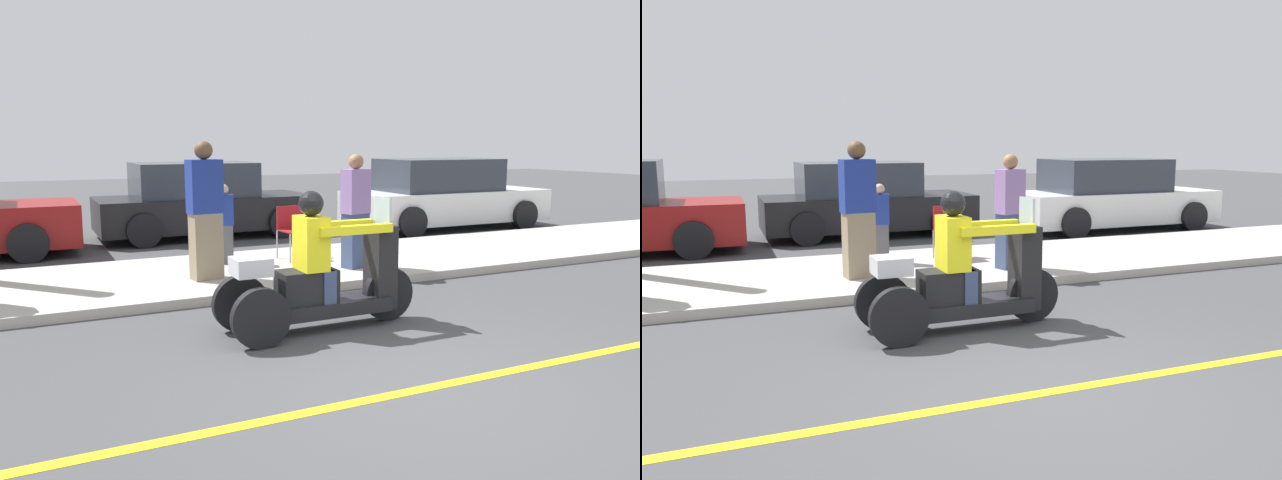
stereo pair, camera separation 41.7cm
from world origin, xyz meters
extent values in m
plane|color=#424244|center=(0.00, 0.00, 0.00)|extent=(60.00, 60.00, 0.00)
cube|color=gold|center=(-0.10, 0.00, 0.00)|extent=(24.00, 0.12, 0.01)
cube|color=#B2ADA3|center=(0.00, 4.60, 0.06)|extent=(28.00, 2.80, 0.12)
cylinder|color=black|center=(0.73, 1.80, 0.29)|extent=(0.59, 0.10, 0.59)
cylinder|color=black|center=(-0.86, 1.49, 0.29)|extent=(0.59, 0.10, 0.59)
cylinder|color=black|center=(-0.86, 2.10, 0.29)|extent=(0.59, 0.10, 0.59)
cube|color=black|center=(-0.10, 1.80, 0.23)|extent=(1.50, 0.43, 0.15)
cube|color=black|center=(-0.25, 1.80, 0.48)|extent=(0.60, 0.34, 0.34)
cube|color=black|center=(0.63, 1.80, 0.61)|extent=(0.24, 0.34, 0.90)
cube|color=silver|center=(0.65, 1.80, 1.21)|extent=(0.03, 0.31, 0.30)
cube|color=silver|center=(-0.85, 1.80, 0.74)|extent=(0.36, 0.34, 0.18)
cube|color=yellow|center=(-0.20, 1.80, 0.92)|extent=(0.26, 0.38, 0.55)
sphere|color=black|center=(-0.20, 1.80, 1.33)|extent=(0.26, 0.26, 0.26)
cube|color=#38476B|center=(-0.07, 1.68, 0.48)|extent=(0.14, 0.14, 0.34)
cube|color=#38476B|center=(-0.07, 1.92, 0.48)|extent=(0.14, 0.14, 0.34)
cube|color=yellow|center=(0.21, 1.60, 1.06)|extent=(0.83, 0.09, 0.09)
cube|color=yellow|center=(0.21, 2.00, 1.06)|extent=(0.83, 0.09, 0.09)
cube|color=gray|center=(-0.65, 4.15, 0.56)|extent=(0.42, 0.31, 0.89)
cube|color=navy|center=(-0.65, 4.15, 1.36)|extent=(0.46, 0.31, 0.70)
sphere|color=brown|center=(-0.65, 4.15, 1.83)|extent=(0.24, 0.24, 0.24)
cube|color=#38476B|center=(1.51, 3.95, 0.52)|extent=(0.40, 0.32, 0.80)
cube|color=#9972B2|center=(1.51, 3.95, 1.24)|extent=(0.44, 0.33, 0.63)
sphere|color=#9E704C|center=(1.51, 3.95, 1.66)|extent=(0.22, 0.22, 0.22)
cube|color=#515156|center=(-0.11, 5.09, 0.41)|extent=(0.29, 0.23, 0.58)
cube|color=navy|center=(-0.11, 5.09, 0.93)|extent=(0.32, 0.24, 0.46)
sphere|color=tan|center=(-0.11, 5.09, 1.24)|extent=(0.16, 0.16, 0.16)
cylinder|color=#A5A8AD|center=(0.79, 4.69, 0.34)|extent=(0.02, 0.02, 0.44)
cylinder|color=#A5A8AD|center=(1.23, 4.74, 0.34)|extent=(0.02, 0.02, 0.44)
cylinder|color=#A5A8AD|center=(0.75, 5.13, 0.34)|extent=(0.02, 0.02, 0.44)
cylinder|color=#A5A8AD|center=(1.19, 5.17, 0.34)|extent=(0.02, 0.02, 0.44)
cube|color=maroon|center=(0.99, 4.93, 0.57)|extent=(0.48, 0.48, 0.02)
cube|color=maroon|center=(0.97, 5.15, 0.75)|extent=(0.44, 0.06, 0.38)
cylinder|color=black|center=(-2.78, 7.10, 0.32)|extent=(0.64, 0.22, 0.64)
cylinder|color=black|center=(-2.78, 8.86, 0.32)|extent=(0.64, 0.22, 0.64)
cube|color=silver|center=(5.78, 7.50, 0.52)|extent=(4.60, 1.74, 0.68)
cube|color=#2D333D|center=(5.55, 7.50, 1.21)|extent=(2.53, 1.57, 0.70)
cylinder|color=black|center=(7.28, 6.63, 0.32)|extent=(0.64, 0.22, 0.64)
cylinder|color=black|center=(7.28, 8.37, 0.32)|extent=(0.64, 0.22, 0.64)
cylinder|color=black|center=(4.29, 6.63, 0.32)|extent=(0.64, 0.22, 0.64)
cylinder|color=black|center=(4.29, 8.37, 0.32)|extent=(0.64, 0.22, 0.64)
cube|color=black|center=(0.55, 8.65, 0.51)|extent=(4.27, 1.78, 0.66)
cube|color=#2D333D|center=(0.34, 8.65, 1.18)|extent=(2.35, 1.60, 0.68)
cylinder|color=black|center=(1.94, 7.76, 0.32)|extent=(0.64, 0.22, 0.64)
cylinder|color=black|center=(1.94, 9.54, 0.32)|extent=(0.64, 0.22, 0.64)
cylinder|color=black|center=(-0.84, 7.76, 0.32)|extent=(0.64, 0.22, 0.64)
cylinder|color=black|center=(-0.84, 9.54, 0.32)|extent=(0.64, 0.22, 0.64)
camera|label=1|loc=(-2.82, -3.88, 1.95)|focal=35.00mm
camera|label=2|loc=(-2.44, -4.05, 1.95)|focal=35.00mm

